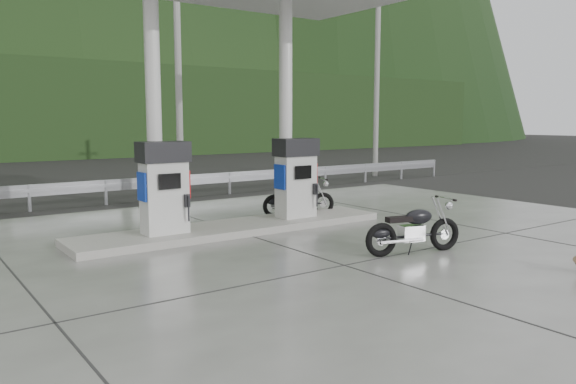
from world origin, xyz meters
TOP-DOWN VIEW (x-y plane):
  - ground at (0.00, 0.00)m, footprint 160.00×160.00m
  - forecourt_apron at (0.00, 0.00)m, footprint 18.00×14.00m
  - pump_island at (0.00, 2.50)m, footprint 7.00×1.40m
  - gas_pump_left at (-1.60, 2.50)m, footprint 0.95×0.55m
  - gas_pump_right at (1.60, 2.50)m, footprint 0.95×0.55m
  - canopy_column_left at (-1.60, 2.90)m, footprint 0.30×0.30m
  - canopy_column_right at (1.60, 2.90)m, footprint 0.30×0.30m
  - guardrail at (0.00, 8.00)m, footprint 26.00×0.16m
  - road at (0.00, 11.50)m, footprint 60.00×7.00m
  - utility_pole_b at (2.00, 9.50)m, footprint 0.22×0.22m
  - utility_pole_c at (11.00, 9.50)m, footprint 0.22×0.22m
  - tree_band at (0.00, 30.00)m, footprint 80.00×6.00m
  - motorcycle_left at (1.56, -1.08)m, footprint 1.88×1.00m
  - motorcycle_right at (2.24, 3.23)m, footprint 1.80×1.07m

SIDE VIEW (x-z plane):
  - ground at x=0.00m, z-range 0.00..0.00m
  - road at x=0.00m, z-range 0.00..0.01m
  - forecourt_apron at x=0.00m, z-range 0.00..0.02m
  - pump_island at x=0.00m, z-range 0.02..0.17m
  - motorcycle_right at x=2.24m, z-range 0.02..0.83m
  - motorcycle_left at x=1.56m, z-range 0.02..0.87m
  - guardrail at x=0.00m, z-range 0.00..1.42m
  - gas_pump_left at x=-1.60m, z-range 0.17..1.97m
  - gas_pump_right at x=1.60m, z-range 0.17..1.97m
  - canopy_column_left at x=-1.60m, z-range 0.17..5.17m
  - canopy_column_right at x=1.60m, z-range 0.17..5.17m
  - tree_band at x=0.00m, z-range 0.00..6.00m
  - utility_pole_b at x=2.00m, z-range 0.00..8.00m
  - utility_pole_c at x=11.00m, z-range 0.00..8.00m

